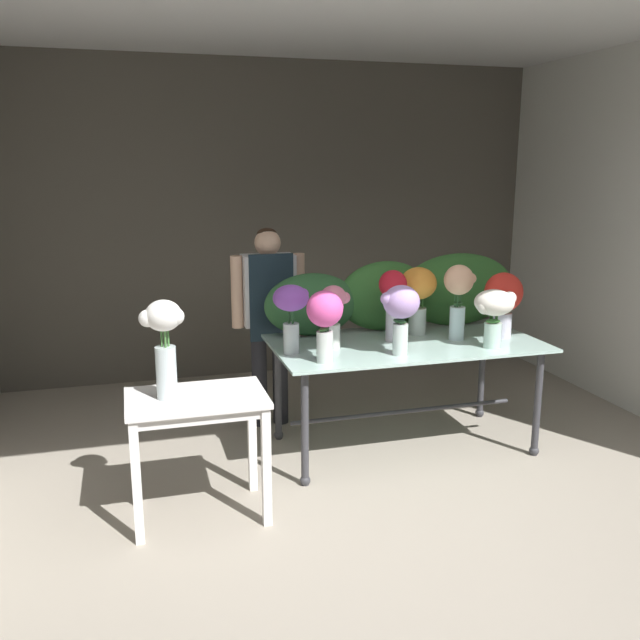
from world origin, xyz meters
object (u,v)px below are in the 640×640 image
vase_lilac_carnations (401,309)px  vase_white_roses_tall (164,340)px  display_table_glass (405,357)px  vase_peach_hydrangea (459,293)px  vase_scarlet_peonies (503,299)px  vase_sunset_freesia (418,292)px  vase_fuchsia_dahlias (325,317)px  vase_ivory_ranunculus (494,309)px  vase_violet_snapdragons (291,308)px  florist (269,307)px  side_table_white (197,413)px  vase_crimson_stock (393,296)px  vase_rosy_tulips (334,309)px

vase_lilac_carnations → vase_white_roses_tall: (-1.52, -0.29, -0.02)m
display_table_glass → vase_peach_hydrangea: (0.38, -0.04, 0.45)m
vase_lilac_carnations → vase_white_roses_tall: 1.55m
vase_scarlet_peonies → vase_white_roses_tall: bearing=-167.7°
vase_sunset_freesia → vase_fuchsia_dahlias: 1.00m
vase_lilac_carnations → vase_ivory_ranunculus: 0.68m
display_table_glass → vase_sunset_freesia: (0.16, 0.19, 0.43)m
vase_fuchsia_dahlias → vase_violet_snapdragons: 0.31m
florist → vase_peach_hydrangea: bearing=-31.4°
florist → vase_white_roses_tall: florist is taller
vase_lilac_carnations → vase_ivory_ranunculus: bearing=-0.3°
display_table_glass → side_table_white: bearing=-159.1°
side_table_white → vase_sunset_freesia: (1.70, 0.77, 0.48)m
florist → vase_ivory_ranunculus: florist is taller
vase_lilac_carnations → vase_fuchsia_dahlias: (-0.52, -0.03, -0.01)m
florist → vase_white_roses_tall: bearing=-123.4°
side_table_white → vase_fuchsia_dahlias: size_ratio=1.71×
vase_lilac_carnations → vase_crimson_stock: bearing=76.1°
vase_scarlet_peonies → vase_violet_snapdragons: (-1.57, -0.00, 0.02)m
vase_rosy_tulips → vase_scarlet_peonies: vase_scarlet_peonies is taller
vase_ivory_ranunculus → vase_crimson_stock: size_ratio=0.80×
display_table_glass → vase_scarlet_peonies: size_ratio=3.99×
vase_crimson_stock → side_table_white: bearing=-155.9°
vase_peach_hydrangea → vase_crimson_stock: size_ratio=1.07×
vase_scarlet_peonies → vase_crimson_stock: vase_crimson_stock is taller
vase_crimson_stock → vase_fuchsia_dahlias: (-0.61, -0.39, -0.03)m
vase_peach_hydrangea → vase_rosy_tulips: (-0.92, 0.02, -0.06)m
vase_scarlet_peonies → vase_white_roses_tall: size_ratio=0.84×
vase_crimson_stock → vase_sunset_freesia: bearing=27.0°
vase_scarlet_peonies → vase_lilac_carnations: bearing=-165.1°
display_table_glass → vase_violet_snapdragons: 0.95m
vase_sunset_freesia → vase_crimson_stock: vase_crimson_stock is taller
display_table_glass → vase_rosy_tulips: (-0.54, -0.02, 0.39)m
vase_rosy_tulips → vase_white_roses_tall: vase_white_roses_tall is taller
vase_fuchsia_dahlias → vase_white_roses_tall: 1.03m
vase_violet_snapdragons → vase_sunset_freesia: bearing=13.9°
side_table_white → vase_violet_snapdragons: 0.98m
display_table_glass → vase_crimson_stock: 0.45m
side_table_white → vase_scarlet_peonies: 2.36m
florist → vase_violet_snapdragons: 0.78m
florist → vase_white_roses_tall: size_ratio=2.76×
vase_sunset_freesia → vase_rosy_tulips: (-0.70, -0.20, -0.05)m
vase_sunset_freesia → vase_ivory_ranunculus: size_ratio=1.24×
florist → vase_rosy_tulips: florist is taller
vase_peach_hydrangea → vase_ivory_ranunculus: bearing=-63.9°
florist → vase_ivory_ranunculus: bearing=-36.9°
florist → vase_peach_hydrangea: (1.22, -0.74, 0.18)m
side_table_white → vase_violet_snapdragons: vase_violet_snapdragons is taller
side_table_white → vase_scarlet_peonies: size_ratio=1.67×
display_table_glass → vase_rosy_tulips: size_ratio=4.34×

